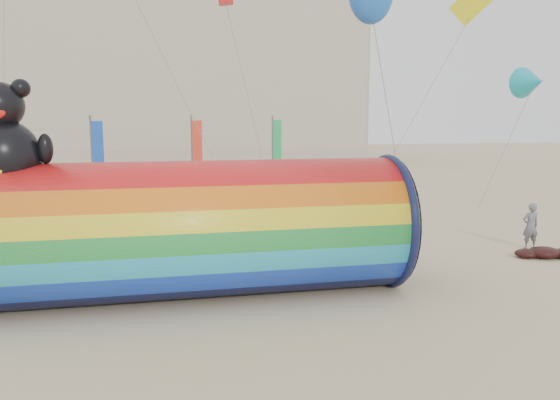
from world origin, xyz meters
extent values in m
plane|color=#CCB58C|center=(0.00, 0.00, 0.00)|extent=(160.00, 160.00, 0.00)
cube|color=#B7AD99|center=(-12.00, 46.00, 10.00)|extent=(60.00, 15.00, 20.00)
cube|color=#28303D|center=(-12.00, 38.44, 10.50)|extent=(59.50, 0.12, 17.00)
cylinder|color=red|center=(-3.07, -0.41, 1.95)|extent=(13.34, 3.89, 3.89)
torus|color=#0F1438|center=(3.47, -0.41, 1.95)|extent=(0.27, 4.08, 4.08)
cylinder|color=black|center=(3.62, -0.41, 1.95)|extent=(0.07, 3.85, 3.85)
ellipsoid|color=black|center=(-7.29, -0.41, 4.06)|extent=(1.90, 1.70, 2.00)
sphere|color=black|center=(-6.76, -0.41, 5.84)|extent=(0.49, 0.49, 0.49)
ellipsoid|color=black|center=(-6.24, -0.52, 4.28)|extent=(0.40, 0.40, 0.80)
imported|color=slate|center=(10.67, 2.41, 0.91)|extent=(0.68, 0.47, 1.81)
ellipsoid|color=#3D0F0B|center=(10.31, 1.10, 0.20)|extent=(1.17, 0.99, 0.41)
ellipsoid|color=#3D0F0B|center=(9.71, 1.25, 0.16)|extent=(0.91, 0.77, 0.32)
ellipsoid|color=#3D0F0B|center=(10.61, 1.50, 0.14)|extent=(0.78, 0.66, 0.27)
cylinder|color=#59595E|center=(-6.73, 13.42, 2.60)|extent=(0.10, 0.10, 5.20)
cube|color=blue|center=(-6.42, 13.42, 2.65)|extent=(0.56, 0.06, 4.50)
cylinder|color=#59595E|center=(-1.54, 16.06, 2.60)|extent=(0.10, 0.10, 5.20)
cube|color=red|center=(-1.23, 16.06, 2.65)|extent=(0.56, 0.06, 4.50)
cylinder|color=#59595E|center=(3.76, 18.79, 2.60)|extent=(0.10, 0.10, 5.20)
cube|color=green|center=(4.07, 18.79, 2.65)|extent=(0.56, 0.06, 4.50)
cone|color=#17A1B9|center=(13.01, 6.07, 6.64)|extent=(1.41, 1.41, 1.27)
cube|color=yellow|center=(9.87, 6.21, 9.86)|extent=(1.06, 0.06, 1.49)
camera|label=1|loc=(-3.27, -15.82, 5.12)|focal=35.00mm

